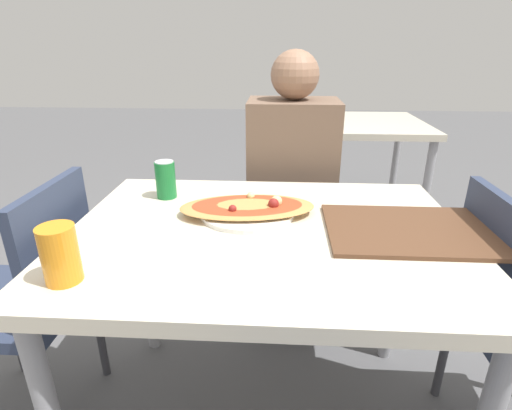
{
  "coord_description": "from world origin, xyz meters",
  "views": [
    {
      "loc": [
        0.03,
        -1.01,
        1.23
      ],
      "look_at": [
        -0.03,
        0.03,
        0.81
      ],
      "focal_mm": 28.0,
      "sensor_mm": 36.0,
      "label": 1
    }
  ],
  "objects_px": {
    "person_seated": "(292,173)",
    "pizza_main": "(248,208)",
    "drink_glass": "(60,254)",
    "dining_table": "(266,255)",
    "chair_side_left": "(31,292)",
    "chair_far_seated": "(290,210)",
    "soda_can": "(166,180)"
  },
  "relations": [
    {
      "from": "dining_table",
      "to": "pizza_main",
      "type": "bearing_deg",
      "value": 120.21
    },
    {
      "from": "chair_far_seated",
      "to": "chair_side_left",
      "type": "xyz_separation_m",
      "value": [
        -0.83,
        -0.72,
        0.0
      ]
    },
    {
      "from": "chair_far_seated",
      "to": "chair_side_left",
      "type": "relative_size",
      "value": 1.0
    },
    {
      "from": "dining_table",
      "to": "soda_can",
      "type": "distance_m",
      "value": 0.44
    },
    {
      "from": "chair_side_left",
      "to": "drink_glass",
      "type": "distance_m",
      "value": 0.53
    },
    {
      "from": "pizza_main",
      "to": "soda_can",
      "type": "xyz_separation_m",
      "value": [
        -0.28,
        0.13,
        0.04
      ]
    },
    {
      "from": "chair_side_left",
      "to": "pizza_main",
      "type": "height_order",
      "value": "chair_side_left"
    },
    {
      "from": "person_seated",
      "to": "drink_glass",
      "type": "bearing_deg",
      "value": 60.33
    },
    {
      "from": "chair_far_seated",
      "to": "person_seated",
      "type": "distance_m",
      "value": 0.24
    },
    {
      "from": "chair_far_seated",
      "to": "drink_glass",
      "type": "bearing_deg",
      "value": 63.06
    },
    {
      "from": "pizza_main",
      "to": "drink_glass",
      "type": "height_order",
      "value": "drink_glass"
    },
    {
      "from": "person_seated",
      "to": "pizza_main",
      "type": "height_order",
      "value": "person_seated"
    },
    {
      "from": "dining_table",
      "to": "chair_far_seated",
      "type": "height_order",
      "value": "chair_far_seated"
    },
    {
      "from": "pizza_main",
      "to": "drink_glass",
      "type": "relative_size",
      "value": 3.31
    },
    {
      "from": "dining_table",
      "to": "chair_side_left",
      "type": "relative_size",
      "value": 1.28
    },
    {
      "from": "person_seated",
      "to": "drink_glass",
      "type": "xyz_separation_m",
      "value": [
        -0.52,
        -0.91,
        0.1
      ]
    },
    {
      "from": "chair_side_left",
      "to": "person_seated",
      "type": "height_order",
      "value": "person_seated"
    },
    {
      "from": "dining_table",
      "to": "person_seated",
      "type": "xyz_separation_m",
      "value": [
        0.09,
        0.63,
        0.05
      ]
    },
    {
      "from": "drink_glass",
      "to": "chair_far_seated",
      "type": "bearing_deg",
      "value": 63.06
    },
    {
      "from": "chair_side_left",
      "to": "soda_can",
      "type": "xyz_separation_m",
      "value": [
        0.4,
        0.22,
        0.31
      ]
    },
    {
      "from": "chair_far_seated",
      "to": "chair_side_left",
      "type": "bearing_deg",
      "value": 41.04
    },
    {
      "from": "chair_far_seated",
      "to": "drink_glass",
      "type": "relative_size",
      "value": 6.63
    },
    {
      "from": "person_seated",
      "to": "soda_can",
      "type": "height_order",
      "value": "person_seated"
    },
    {
      "from": "dining_table",
      "to": "drink_glass",
      "type": "relative_size",
      "value": 8.5
    },
    {
      "from": "pizza_main",
      "to": "soda_can",
      "type": "height_order",
      "value": "soda_can"
    },
    {
      "from": "pizza_main",
      "to": "drink_glass",
      "type": "distance_m",
      "value": 0.54
    },
    {
      "from": "pizza_main",
      "to": "dining_table",
      "type": "bearing_deg",
      "value": -59.79
    },
    {
      "from": "dining_table",
      "to": "drink_glass",
      "type": "distance_m",
      "value": 0.54
    },
    {
      "from": "person_seated",
      "to": "drink_glass",
      "type": "distance_m",
      "value": 1.05
    },
    {
      "from": "chair_side_left",
      "to": "drink_glass",
      "type": "bearing_deg",
      "value": -133.69
    },
    {
      "from": "chair_far_seated",
      "to": "soda_can",
      "type": "bearing_deg",
      "value": 49.66
    },
    {
      "from": "dining_table",
      "to": "chair_far_seated",
      "type": "xyz_separation_m",
      "value": [
        0.09,
        0.74,
        -0.17
      ]
    }
  ]
}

